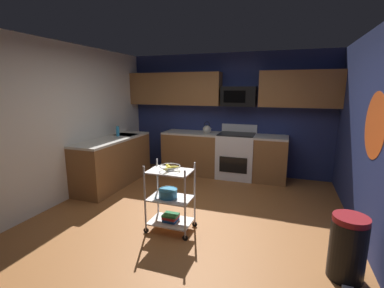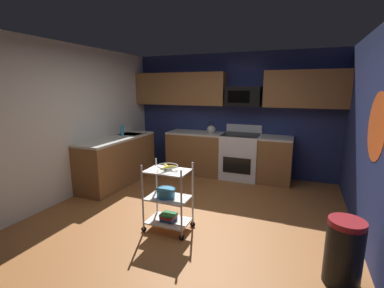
{
  "view_description": "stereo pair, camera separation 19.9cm",
  "coord_description": "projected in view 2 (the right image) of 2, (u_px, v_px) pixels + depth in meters",
  "views": [
    {
      "loc": [
        1.25,
        -3.46,
        1.87
      ],
      "look_at": [
        -0.06,
        0.28,
        1.05
      ],
      "focal_mm": 25.4,
      "sensor_mm": 36.0,
      "label": 1
    },
    {
      "loc": [
        1.43,
        -3.39,
        1.87
      ],
      "look_at": [
        -0.06,
        0.28,
        1.05
      ],
      "focal_mm": 25.4,
      "sensor_mm": 36.0,
      "label": 2
    }
  ],
  "objects": [
    {
      "name": "floor",
      "position": [
        189.0,
        219.0,
        3.99
      ],
      "size": [
        4.4,
        4.8,
        0.04
      ],
      "primitive_type": "cube",
      "color": "#995B2D",
      "rests_on": "ground"
    },
    {
      "name": "wall_back",
      "position": [
        232.0,
        115.0,
        5.93
      ],
      "size": [
        4.52,
        0.06,
        2.6
      ],
      "primitive_type": "cube",
      "color": "navy",
      "rests_on": "ground"
    },
    {
      "name": "wall_left",
      "position": [
        66.0,
        123.0,
        4.55
      ],
      "size": [
        0.06,
        4.8,
        2.6
      ],
      "primitive_type": "cube",
      "color": "silver",
      "rests_on": "ground"
    },
    {
      "name": "wall_right",
      "position": [
        381.0,
        142.0,
        2.9
      ],
      "size": [
        0.06,
        4.8,
        2.6
      ],
      "primitive_type": "cube",
      "color": "navy",
      "rests_on": "ground"
    },
    {
      "name": "wall_flower_decal",
      "position": [
        376.0,
        127.0,
        2.98
      ],
      "size": [
        0.0,
        0.78,
        0.78
      ],
      "primitive_type": "cylinder",
      "rotation": [
        0.0,
        1.57,
        0.0
      ],
      "color": "#E5591E"
    },
    {
      "name": "counter_run",
      "position": [
        184.0,
        157.0,
        5.63
      ],
      "size": [
        3.52,
        2.43,
        0.92
      ],
      "color": "brown",
      "rests_on": "ground"
    },
    {
      "name": "oven_range",
      "position": [
        240.0,
        156.0,
        5.69
      ],
      "size": [
        0.76,
        0.65,
        1.1
      ],
      "color": "white",
      "rests_on": "ground"
    },
    {
      "name": "upper_cabinets",
      "position": [
        227.0,
        89.0,
        5.66
      ],
      "size": [
        4.4,
        0.33,
        0.7
      ],
      "color": "brown"
    },
    {
      "name": "microwave",
      "position": [
        244.0,
        96.0,
        5.54
      ],
      "size": [
        0.7,
        0.39,
        0.4
      ],
      "color": "black"
    },
    {
      "name": "rolling_cart",
      "position": [
        168.0,
        198.0,
        3.58
      ],
      "size": [
        0.62,
        0.39,
        0.91
      ],
      "color": "silver",
      "rests_on": "ground"
    },
    {
      "name": "fruit_bowl",
      "position": [
        168.0,
        167.0,
        3.49
      ],
      "size": [
        0.27,
        0.27,
        0.07
      ],
      "color": "silver",
      "rests_on": "rolling_cart"
    },
    {
      "name": "mixing_bowl_large",
      "position": [
        166.0,
        193.0,
        3.58
      ],
      "size": [
        0.25,
        0.25,
        0.11
      ],
      "color": "#338CBF",
      "rests_on": "rolling_cart"
    },
    {
      "name": "book_stack",
      "position": [
        169.0,
        217.0,
        3.63
      ],
      "size": [
        0.2,
        0.18,
        0.1
      ],
      "color": "#1E4C8C",
      "rests_on": "rolling_cart"
    },
    {
      "name": "kettle",
      "position": [
        211.0,
        129.0,
        5.82
      ],
      "size": [
        0.21,
        0.18,
        0.26
      ],
      "color": "beige",
      "rests_on": "counter_run"
    },
    {
      "name": "dish_soap_bottle",
      "position": [
        122.0,
        131.0,
        5.51
      ],
      "size": [
        0.06,
        0.06,
        0.2
      ],
      "primitive_type": "cylinder",
      "color": "#2D8CBF",
      "rests_on": "counter_run"
    },
    {
      "name": "trash_can",
      "position": [
        344.0,
        252.0,
        2.6
      ],
      "size": [
        0.34,
        0.42,
        0.66
      ],
      "color": "black",
      "rests_on": "ground"
    }
  ]
}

